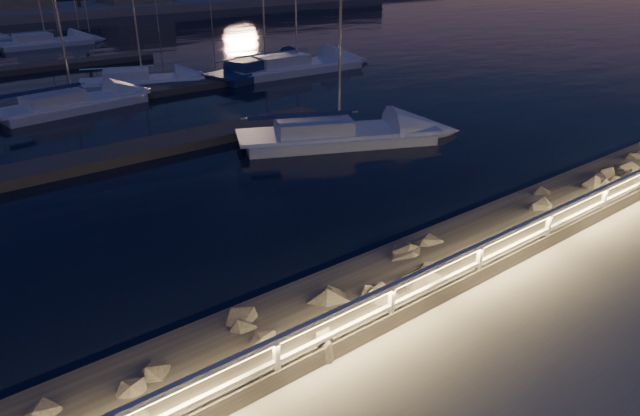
# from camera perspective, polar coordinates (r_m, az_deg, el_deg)

# --- Properties ---
(ground) EXTENTS (400.00, 400.00, 0.00)m
(ground) POSITION_cam_1_polar(r_m,az_deg,el_deg) (12.43, 3.62, -13.24)
(ground) COLOR #A29C92
(ground) RESTS_ON ground
(harbor_water) EXTENTS (400.00, 440.00, 0.60)m
(harbor_water) POSITION_cam_1_polar(r_m,az_deg,el_deg) (39.97, -27.72, 9.60)
(harbor_water) COLOR black
(harbor_water) RESTS_ON ground
(guard_rail) EXTENTS (44.11, 0.12, 1.06)m
(guard_rail) POSITION_cam_1_polar(r_m,az_deg,el_deg) (11.93, 3.47, -10.44)
(guard_rail) COLOR white
(guard_rail) RESTS_ON ground
(riprap) EXTENTS (39.48, 3.08, 1.46)m
(riprap) POSITION_cam_1_polar(r_m,az_deg,el_deg) (12.98, -4.92, -12.65)
(riprap) COLOR #69635A
(riprap) RESTS_ON ground
(floating_docks) EXTENTS (22.00, 36.00, 0.40)m
(floating_docks) POSITION_cam_1_polar(r_m,az_deg,el_deg) (41.09, -28.25, 10.67)
(floating_docks) COLOR #5E564E
(floating_docks) RESTS_ON ground
(sailboat_c) EXTENTS (8.39, 3.53, 13.82)m
(sailboat_c) POSITION_cam_1_polar(r_m,az_deg,el_deg) (34.28, -23.76, 9.59)
(sailboat_c) COLOR white
(sailboat_c) RESTS_ON ground
(sailboat_d) EXTENTS (9.37, 6.14, 15.51)m
(sailboat_d) POSITION_cam_1_polar(r_m,az_deg,el_deg) (26.15, 1.35, 7.47)
(sailboat_d) COLOR white
(sailboat_d) RESTS_ON ground
(sailboat_g) EXTENTS (7.86, 4.67, 12.91)m
(sailboat_g) POSITION_cam_1_polar(r_m,az_deg,el_deg) (38.92, -17.60, 12.11)
(sailboat_g) COLOR white
(sailboat_g) RESTS_ON ground
(sailboat_h) EXTENTS (10.21, 3.57, 16.99)m
(sailboat_h) POSITION_cam_1_polar(r_m,az_deg,el_deg) (41.53, -2.66, 14.04)
(sailboat_h) COLOR white
(sailboat_h) RESTS_ON ground
(sailboat_k) EXTENTS (8.25, 2.78, 13.82)m
(sailboat_k) POSITION_cam_1_polar(r_m,az_deg,el_deg) (57.89, -25.89, 14.74)
(sailboat_k) COLOR white
(sailboat_k) RESTS_ON ground
(sailboat_l) EXTENTS (9.86, 4.92, 16.07)m
(sailboat_l) POSITION_cam_1_polar(r_m,az_deg,el_deg) (40.90, -5.72, 13.76)
(sailboat_l) COLOR navy
(sailboat_l) RESTS_ON ground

